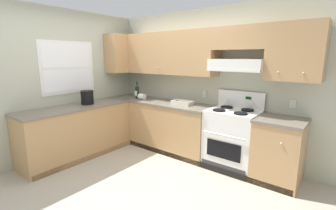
# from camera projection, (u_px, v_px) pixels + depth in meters

# --- Properties ---
(ground_plane) EXTENTS (7.04, 7.04, 0.00)m
(ground_plane) POSITION_uv_depth(u_px,v_px,m) (127.00, 177.00, 3.46)
(ground_plane) COLOR #B2AA99
(wall_back) EXTENTS (4.68, 0.57, 2.55)m
(wall_back) POSITION_uv_depth(u_px,v_px,m) (205.00, 72.00, 4.10)
(wall_back) COLOR #B7BAA3
(wall_back) RESTS_ON ground_plane
(wall_left) EXTENTS (0.47, 4.00, 2.55)m
(wall_left) POSITION_uv_depth(u_px,v_px,m) (75.00, 79.00, 4.33)
(wall_left) COLOR #B7BAA3
(wall_left) RESTS_ON ground_plane
(counter_back_run) EXTENTS (3.60, 0.65, 0.91)m
(counter_back_run) POSITION_uv_depth(u_px,v_px,m) (179.00, 128.00, 4.30)
(counter_back_run) COLOR tan
(counter_back_run) RESTS_ON ground_plane
(counter_left_run) EXTENTS (0.63, 1.91, 0.91)m
(counter_left_run) POSITION_uv_depth(u_px,v_px,m) (78.00, 132.00, 4.12)
(counter_left_run) COLOR tan
(counter_left_run) RESTS_ON ground_plane
(stove) EXTENTS (0.76, 0.62, 1.20)m
(stove) POSITION_uv_depth(u_px,v_px,m) (232.00, 139.00, 3.69)
(stove) COLOR white
(stove) RESTS_ON ground_plane
(wine_bottle) EXTENTS (0.08, 0.08, 0.34)m
(wine_bottle) POSITION_uv_depth(u_px,v_px,m) (137.00, 92.00, 4.74)
(wine_bottle) COLOR black
(wine_bottle) RESTS_ON counter_back_run
(bowl) EXTENTS (0.38, 0.21, 0.07)m
(bowl) POSITION_uv_depth(u_px,v_px,m) (182.00, 103.00, 4.16)
(bowl) COLOR beige
(bowl) RESTS_ON counter_back_run
(bucket) EXTENTS (0.23, 0.23, 0.24)m
(bucket) POSITION_uv_depth(u_px,v_px,m) (87.00, 97.00, 4.16)
(bucket) COLOR black
(bucket) RESTS_ON counter_left_run
(paper_towel_roll) EXTENTS (0.14, 0.11, 0.11)m
(paper_towel_roll) POSITION_uv_depth(u_px,v_px,m) (142.00, 97.00, 4.66)
(paper_towel_roll) COLOR white
(paper_towel_roll) RESTS_ON counter_back_run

